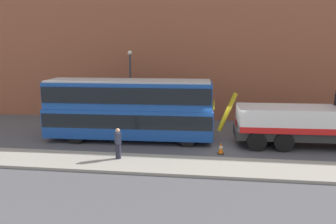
% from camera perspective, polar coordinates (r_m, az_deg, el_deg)
% --- Properties ---
extents(ground_plane, '(120.00, 120.00, 0.00)m').
position_cam_1_polar(ground_plane, '(21.52, 9.50, -5.61)').
color(ground_plane, '#4C4C51').
extents(near_kerb, '(60.00, 2.80, 0.15)m').
position_cam_1_polar(near_kerb, '(17.53, 9.98, -9.41)').
color(near_kerb, gray).
rests_on(near_kerb, ground_plane).
extents(building_facade, '(60.00, 1.50, 16.00)m').
position_cam_1_polar(building_facade, '(28.24, 9.52, 15.00)').
color(building_facade, '#935138').
rests_on(building_facade, ground_plane).
extents(recovery_tow_truck, '(10.18, 2.92, 3.67)m').
position_cam_1_polar(recovery_tow_truck, '(22.33, 24.34, -1.21)').
color(recovery_tow_truck, '#2D2D2D').
rests_on(recovery_tow_truck, ground_plane).
extents(double_decker_bus, '(11.11, 2.90, 4.06)m').
position_cam_1_polar(double_decker_bus, '(21.87, -6.75, 0.77)').
color(double_decker_bus, '#19479E').
rests_on(double_decker_bus, ground_plane).
extents(pedestrian_onlooker, '(0.44, 0.48, 1.71)m').
position_cam_1_polar(pedestrian_onlooker, '(18.29, -8.61, -5.45)').
color(pedestrian_onlooker, '#232333').
rests_on(pedestrian_onlooker, near_kerb).
extents(traffic_cone_near_bus, '(0.36, 0.36, 0.72)m').
position_cam_1_polar(traffic_cone_near_bus, '(19.71, 9.11, -6.18)').
color(traffic_cone_near_bus, orange).
rests_on(traffic_cone_near_bus, ground_plane).
extents(street_lamp, '(0.36, 0.36, 5.83)m').
position_cam_1_polar(street_lamp, '(26.90, -6.50, 5.46)').
color(street_lamp, '#38383D').
rests_on(street_lamp, ground_plane).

